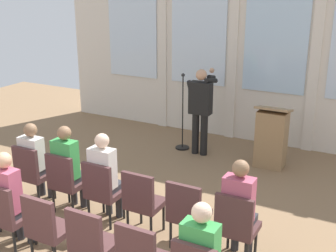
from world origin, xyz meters
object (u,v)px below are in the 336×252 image
object	(u,v)px
chair_r0_c0	(32,171)
audience_r0_c5	(239,205)
chair_r0_c3	(142,199)
chair_r0_c1	(66,179)
chair_r1_c1	(7,213)
audience_r1_c1	(10,196)
chair_r0_c4	(187,211)
chair_r1_c2	(47,226)
chair_r0_c2	(102,189)
lectern	(271,138)
audience_r0_c2	(105,173)
mic_stand	(182,133)
chair_r1_c3	(91,241)
audience_r0_c0	(35,158)
chair_r0_c5	(236,224)
speaker	(201,106)
audience_r0_c1	(68,164)

from	to	relation	value
chair_r0_c0	audience_r0_c5	size ratio (longest dim) A/B	0.71
chair_r0_c3	audience_r0_c5	size ratio (longest dim) A/B	0.71
chair_r0_c1	chair_r0_c3	bearing A→B (deg)	0.00
chair_r1_c1	audience_r1_c1	xyz separation A→B (m)	(0.00, 0.08, 0.20)
chair_r0_c4	chair_r1_c2	world-z (taller)	same
chair_r0_c2	chair_r1_c2	xyz separation A→B (m)	(0.00, -1.09, 0.00)
lectern	audience_r0_c2	xyz separation A→B (m)	(-1.50, -3.02, 0.18)
chair_r0_c0	audience_r0_c2	world-z (taller)	audience_r0_c2
mic_stand	chair_r0_c1	bearing A→B (deg)	-95.99
chair_r0_c3	chair_r1_c3	distance (m)	1.09
chair_r1_c3	chair_r1_c1	bearing A→B (deg)	180.00
mic_stand	audience_r0_c0	distance (m)	3.24
chair_r1_c1	chair_r0_c1	bearing A→B (deg)	90.00
chair_r0_c5	audience_r0_c5	xyz separation A→B (m)	(-0.00, 0.08, 0.20)
audience_r0_c5	chair_r1_c3	bearing A→B (deg)	-137.81
lectern	audience_r1_c1	xyz separation A→B (m)	(-2.15, -4.12, 0.18)
speaker	chair_r1_c3	distance (m)	4.21
chair_r0_c2	chair_r0_c4	world-z (taller)	same
audience_r0_c5	chair_r0_c5	bearing A→B (deg)	-90.00
audience_r0_c1	chair_r0_c1	bearing A→B (deg)	-90.00
chair_r0_c1	chair_r0_c4	bearing A→B (deg)	0.00
lectern	chair_r1_c3	bearing A→B (deg)	-101.48
chair_r0_c4	audience_r1_c1	size ratio (longest dim) A/B	0.71
audience_r1_c1	chair_r0_c2	bearing A→B (deg)	57.39
chair_r0_c3	audience_r1_c1	bearing A→B (deg)	-141.99
speaker	audience_r0_c2	bearing A→B (deg)	-92.09
audience_r0_c0	chair_r1_c3	size ratio (longest dim) A/B	1.35
chair_r0_c0	chair_r1_c1	world-z (taller)	same
audience_r0_c1	chair_r1_c2	distance (m)	1.36
audience_r0_c1	chair_r0_c4	xyz separation A→B (m)	(1.95, -0.08, -0.20)
chair_r0_c5	audience_r1_c1	world-z (taller)	audience_r1_c1
chair_r0_c0	chair_r0_c4	size ratio (longest dim) A/B	1.00
chair_r0_c2	chair_r1_c2	bearing A→B (deg)	-90.00
speaker	chair_r1_c2	world-z (taller)	speaker
chair_r0_c1	audience_r0_c5	xyz separation A→B (m)	(2.59, 0.08, 0.20)
speaker	audience_r0_c5	xyz separation A→B (m)	(1.84, -2.97, -0.24)
audience_r0_c1	chair_r1_c2	world-z (taller)	audience_r0_c1
chair_r0_c2	audience_r1_c1	distance (m)	1.22
mic_stand	chair_r0_c2	distance (m)	3.17
mic_stand	chair_r0_c0	bearing A→B (deg)	-107.27
audience_r1_c1	chair_r1_c2	size ratio (longest dim) A/B	1.41
mic_stand	chair_r1_c2	xyz separation A→B (m)	(0.32, -4.24, 0.20)
audience_r0_c0	chair_r0_c3	xyz separation A→B (m)	(1.95, -0.08, -0.18)
lectern	chair_r1_c1	distance (m)	4.72
chair_r0_c2	audience_r0_c1	bearing A→B (deg)	172.91
speaker	audience_r0_c1	distance (m)	3.08
audience_r0_c0	chair_r1_c1	world-z (taller)	audience_r0_c0
mic_stand	lectern	xyz separation A→B (m)	(1.82, -0.04, 0.22)
audience_r0_c1	chair_r0_c3	xyz separation A→B (m)	(1.30, -0.08, -0.20)
chair_r0_c4	chair_r1_c1	world-z (taller)	same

